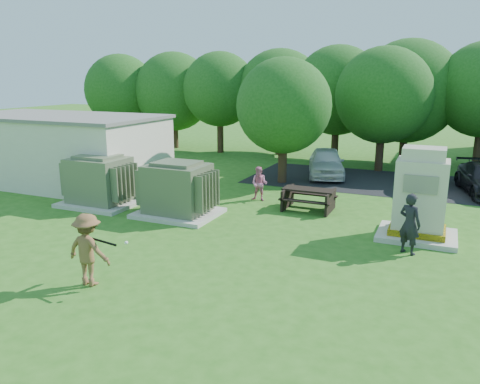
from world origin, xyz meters
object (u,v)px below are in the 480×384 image
at_px(batter, 88,250).
at_px(car_silver_a, 426,176).
at_px(car_white, 326,162).
at_px(generator_cabinet, 420,199).
at_px(person_by_generator, 410,224).
at_px(person_at_picnic, 259,184).
at_px(picnic_table, 309,197).
at_px(transformer_left, 100,182).
at_px(transformer_right, 178,190).

xyz_separation_m(batter, car_silver_a, (7.29, 14.64, -0.31)).
bearing_deg(car_white, batter, -114.35).
height_order(generator_cabinet, person_by_generator, generator_cabinet).
bearing_deg(person_at_picnic, car_white, 74.78).
xyz_separation_m(generator_cabinet, car_silver_a, (-0.09, 7.54, -0.69)).
height_order(batter, car_silver_a, batter).
bearing_deg(batter, picnic_table, -110.27).
height_order(picnic_table, person_by_generator, person_by_generator).
bearing_deg(transformer_left, picnic_table, 18.48).
height_order(generator_cabinet, batter, generator_cabinet).
distance_m(transformer_left, generator_cabinet, 12.26).
xyz_separation_m(transformer_left, generator_cabinet, (12.22, 0.91, 0.34)).
relative_size(generator_cabinet, batter, 1.60).
xyz_separation_m(person_at_picnic, car_silver_a, (6.38, 5.21, -0.11)).
bearing_deg(car_silver_a, person_at_picnic, 31.42).
distance_m(transformer_right, car_silver_a, 11.94).
relative_size(transformer_left, person_by_generator, 1.62).
height_order(generator_cabinet, person_at_picnic, generator_cabinet).
relative_size(transformer_left, car_white, 0.68).
relative_size(transformer_right, picnic_table, 1.49).
bearing_deg(batter, generator_cabinet, -136.45).
relative_size(generator_cabinet, person_at_picnic, 2.04).
xyz_separation_m(picnic_table, batter, (-3.22, -8.88, 0.40)).
relative_size(batter, person_by_generator, 1.01).
distance_m(transformer_left, batter, 7.86).
bearing_deg(person_at_picnic, picnic_table, -15.84).
relative_size(person_at_picnic, car_silver_a, 0.39).
height_order(generator_cabinet, car_white, generator_cabinet).
xyz_separation_m(transformer_right, person_by_generator, (8.36, -0.67, -0.04)).
bearing_deg(car_silver_a, person_by_generator, 81.70).
xyz_separation_m(person_at_picnic, car_white, (1.39, 6.10, 0.02)).
height_order(transformer_left, batter, transformer_left).
bearing_deg(transformer_right, transformer_left, 180.00).
distance_m(picnic_table, batter, 9.45).
relative_size(transformer_left, picnic_table, 1.49).
xyz_separation_m(transformer_right, batter, (1.14, -6.19, -0.03)).
xyz_separation_m(person_by_generator, person_at_picnic, (-6.30, 3.92, -0.20)).
xyz_separation_m(transformer_left, person_by_generator, (12.06, -0.67, -0.04)).
height_order(generator_cabinet, picnic_table, generator_cabinet).
bearing_deg(picnic_table, transformer_left, -161.52).
bearing_deg(person_by_generator, batter, 65.20).
height_order(transformer_left, generator_cabinet, generator_cabinet).
distance_m(transformer_left, car_white, 11.76).
distance_m(person_by_generator, car_silver_a, 9.13).
bearing_deg(transformer_right, batter, -79.55).
height_order(transformer_right, car_white, transformer_right).
distance_m(generator_cabinet, car_white, 9.86).
bearing_deg(generator_cabinet, picnic_table, 156.85).
relative_size(transformer_right, car_white, 0.68).
xyz_separation_m(batter, person_at_picnic, (0.91, 9.43, -0.20)).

